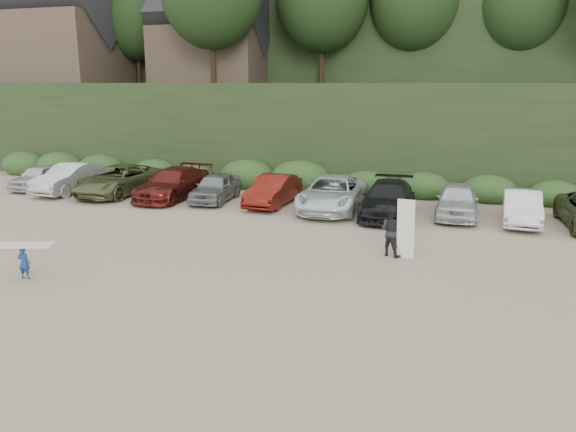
% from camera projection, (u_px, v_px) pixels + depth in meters
% --- Properties ---
extents(ground, '(120.00, 120.00, 0.00)m').
position_uv_depth(ground, '(242.00, 274.00, 18.13)').
color(ground, tan).
rests_on(ground, ground).
extents(hillside_backdrop, '(90.00, 41.50, 28.00)m').
position_uv_depth(hillside_backdrop, '(393.00, 21.00, 48.89)').
color(hillside_backdrop, black).
rests_on(hillside_backdrop, ground).
extents(parked_cars, '(39.46, 6.35, 1.64)m').
position_uv_depth(parked_cars, '(346.00, 195.00, 26.85)').
color(parked_cars, silver).
rests_on(parked_cars, ground).
extents(child_surfer, '(1.97, 1.13, 1.14)m').
position_uv_depth(child_surfer, '(23.00, 255.00, 17.56)').
color(child_surfer, navy).
rests_on(child_surfer, ground).
extents(adult_surfer, '(1.36, 1.00, 2.14)m').
position_uv_depth(adult_surfer, '(393.00, 231.00, 19.86)').
color(adult_surfer, black).
rests_on(adult_surfer, ground).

